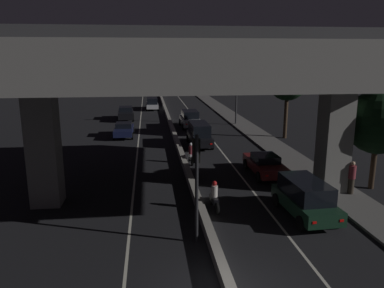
{
  "coord_description": "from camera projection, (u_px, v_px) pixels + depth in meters",
  "views": [
    {
      "loc": [
        -2.42,
        -10.19,
        7.44
      ],
      "look_at": [
        0.69,
        16.2,
        1.23
      ],
      "focal_mm": 35.0,
      "sensor_mm": 36.0,
      "label": 1
    }
  ],
  "objects": [
    {
      "name": "lane_line_left_inner",
      "position": [
        141.0,
        120.0,
        45.28
      ],
      "size": [
        0.12,
        126.0,
        0.0
      ],
      "primitive_type": "cube",
      "color": "beige",
      "rests_on": "ground_plane"
    },
    {
      "name": "lane_line_right_inner",
      "position": [
        196.0,
        119.0,
        46.05
      ],
      "size": [
        0.12,
        126.0,
        0.0
      ],
      "primitive_type": "cube",
      "color": "beige",
      "rests_on": "ground_plane"
    },
    {
      "name": "median_divider",
      "position": [
        168.0,
        117.0,
        45.62
      ],
      "size": [
        0.37,
        126.0,
        0.44
      ],
      "primitive_type": "cube",
      "color": "gray",
      "rests_on": "ground_plane"
    },
    {
      "name": "sidewalk_right",
      "position": [
        248.0,
        128.0,
        39.8
      ],
      "size": [
        2.41,
        126.0,
        0.12
      ],
      "primitive_type": "cube",
      "color": "#5B5956",
      "rests_on": "ground_plane"
    },
    {
      "name": "elevated_overpass",
      "position": [
        196.0,
        67.0,
        18.75
      ],
      "size": [
        20.8,
        13.85,
        8.91
      ],
      "color": "gray",
      "rests_on": "ground_plane"
    },
    {
      "name": "traffic_light_left_of_median",
      "position": [
        196.0,
        170.0,
        14.81
      ],
      "size": [
        0.3,
        0.49,
        4.51
      ],
      "color": "black",
      "rests_on": "ground_plane"
    },
    {
      "name": "street_lamp",
      "position": [
        233.0,
        86.0,
        41.01
      ],
      "size": [
        2.73,
        0.32,
        7.17
      ],
      "color": "#2D2D30",
      "rests_on": "ground_plane"
    },
    {
      "name": "car_dark_green_lead",
      "position": [
        305.0,
        197.0,
        17.72
      ],
      "size": [
        2.09,
        4.3,
        1.78
      ],
      "rotation": [
        0.0,
        0.0,
        1.62
      ],
      "color": "black",
      "rests_on": "ground_plane"
    },
    {
      "name": "car_dark_red_second",
      "position": [
        265.0,
        164.0,
        23.99
      ],
      "size": [
        1.9,
        4.44,
        1.38
      ],
      "rotation": [
        0.0,
        0.0,
        1.59
      ],
      "color": "#591414",
      "rests_on": "ground_plane"
    },
    {
      "name": "car_black_third",
      "position": [
        199.0,
        134.0,
        31.96
      ],
      "size": [
        1.89,
        4.79,
        1.95
      ],
      "rotation": [
        0.0,
        0.0,
        1.59
      ],
      "color": "black",
      "rests_on": "ground_plane"
    },
    {
      "name": "car_silver_fourth",
      "position": [
        190.0,
        119.0,
        40.16
      ],
      "size": [
        2.08,
        4.55,
        1.83
      ],
      "rotation": [
        0.0,
        0.0,
        1.59
      ],
      "color": "gray",
      "rests_on": "ground_plane"
    },
    {
      "name": "car_dark_blue_lead_oncoming",
      "position": [
        124.0,
        129.0,
        35.58
      ],
      "size": [
        1.86,
        4.21,
        1.33
      ],
      "rotation": [
        0.0,
        0.0,
        -1.58
      ],
      "color": "#141938",
      "rests_on": "ground_plane"
    },
    {
      "name": "car_black_second_oncoming",
      "position": [
        126.0,
        113.0,
        45.27
      ],
      "size": [
        2.06,
        4.77,
        1.54
      ],
      "rotation": [
        0.0,
        0.0,
        -1.53
      ],
      "color": "black",
      "rests_on": "ground_plane"
    },
    {
      "name": "car_white_third_oncoming",
      "position": [
        152.0,
        103.0,
        54.1
      ],
      "size": [
        1.84,
        4.75,
        1.71
      ],
      "rotation": [
        0.0,
        0.0,
        -1.56
      ],
      "color": "silver",
      "rests_on": "ground_plane"
    },
    {
      "name": "motorcycle_black_filtering_near",
      "position": [
        214.0,
        198.0,
        18.52
      ],
      "size": [
        0.34,
        1.87,
        1.5
      ],
      "rotation": [
        0.0,
        0.0,
        1.64
      ],
      "color": "black",
      "rests_on": "ground_plane"
    },
    {
      "name": "motorcycle_white_filtering_mid",
      "position": [
        191.0,
        155.0,
        26.62
      ],
      "size": [
        0.33,
        1.77,
        1.51
      ],
      "rotation": [
        0.0,
        0.0,
        1.62
      ],
      "color": "black",
      "rests_on": "ground_plane"
    },
    {
      "name": "pedestrian_on_sidewalk",
      "position": [
        352.0,
        178.0,
        20.32
      ],
      "size": [
        0.39,
        0.39,
        1.83
      ],
      "color": "#2D261E",
      "rests_on": "sidewalk_right"
    },
    {
      "name": "roadside_tree_kerbside_near",
      "position": [
        378.0,
        122.0,
        20.8
      ],
      "size": [
        3.61,
        3.61,
        5.72
      ],
      "color": "#2D2116",
      "rests_on": "ground_plane"
    },
    {
      "name": "roadside_tree_kerbside_mid",
      "position": [
        288.0,
        81.0,
        33.94
      ],
      "size": [
        3.56,
        3.56,
        7.08
      ],
      "color": "#38281C",
      "rests_on": "ground_plane"
    }
  ]
}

